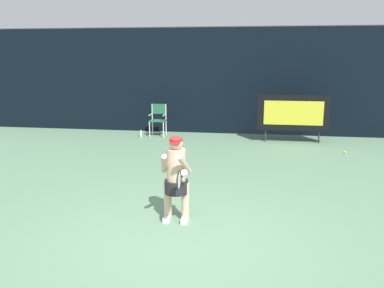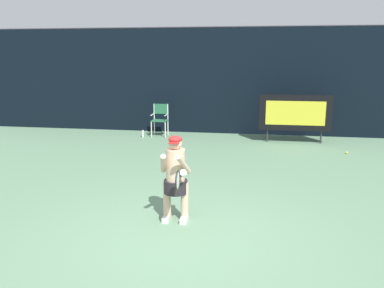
{
  "view_description": "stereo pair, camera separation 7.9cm",
  "coord_description": "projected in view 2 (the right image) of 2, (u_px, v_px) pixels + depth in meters",
  "views": [
    {
      "loc": [
        1.04,
        -5.48,
        2.72
      ],
      "look_at": [
        -0.11,
        1.91,
        1.05
      ],
      "focal_mm": 37.52,
      "sensor_mm": 36.0,
      "label": 1
    },
    {
      "loc": [
        1.11,
        -5.47,
        2.72
      ],
      "look_at": [
        -0.11,
        1.91,
        1.05
      ],
      "focal_mm": 37.52,
      "sensor_mm": 36.0,
      "label": 2
    }
  ],
  "objects": [
    {
      "name": "tennis_player",
      "position": [
        175.0,
        176.0,
        6.57
      ],
      "size": [
        0.52,
        0.59,
        1.45
      ],
      "color": "white",
      "rests_on": "ground"
    },
    {
      "name": "tennis_racket",
      "position": [
        178.0,
        180.0,
        6.04
      ],
      "size": [
        0.03,
        0.6,
        0.31
      ],
      "rotation": [
        0.0,
        0.0,
        -0.33
      ],
      "color": "black"
    },
    {
      "name": "scoreboard",
      "position": [
        295.0,
        113.0,
        12.48
      ],
      "size": [
        2.2,
        0.21,
        1.5
      ],
      "color": "black",
      "rests_on": "ground"
    },
    {
      "name": "ground",
      "position": [
        176.0,
        246.0,
        5.86
      ],
      "size": [
        18.0,
        22.0,
        0.03
      ],
      "color": "slate"
    },
    {
      "name": "tennis_ball_loose",
      "position": [
        347.0,
        153.0,
        11.23
      ],
      "size": [
        0.07,
        0.07,
        0.07
      ],
      "color": "#CCDB3D",
      "rests_on": "ground"
    },
    {
      "name": "backdrop_screen",
      "position": [
        226.0,
        82.0,
        13.82
      ],
      "size": [
        18.0,
        0.12,
        3.66
      ],
      "color": "black",
      "rests_on": "ground"
    },
    {
      "name": "umpire_chair",
      "position": [
        160.0,
        118.0,
        13.62
      ],
      "size": [
        0.52,
        0.44,
        1.08
      ],
      "color": "white",
      "rests_on": "ground"
    },
    {
      "name": "water_bottle",
      "position": [
        143.0,
        134.0,
        13.48
      ],
      "size": [
        0.07,
        0.07,
        0.27
      ],
      "color": "silver",
      "rests_on": "ground"
    }
  ]
}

